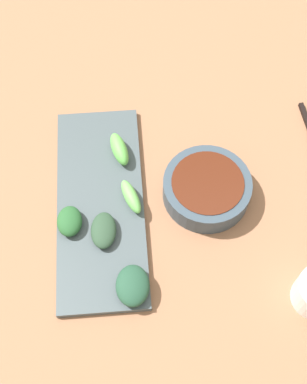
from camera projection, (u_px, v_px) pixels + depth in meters
The scene contains 8 objects.
tabletop at pixel (142, 202), 0.89m from camera, with size 2.10×2.10×0.02m, color #976648.
sauce_bowl at pixel (207, 189), 0.86m from camera, with size 0.15×0.15×0.04m.
serving_plate at pixel (100, 204), 0.87m from camera, with size 0.14×0.37×0.01m, color #444F53.
broccoli_leafy_0 at pixel (70, 221), 0.83m from camera, with size 0.04×0.05×0.02m, color #26582C.
broccoli_leafy_1 at pixel (133, 286), 0.78m from camera, with size 0.05×0.07×0.03m, color #234934.
broccoli_stalk_2 at pixel (119, 149), 0.89m from camera, with size 0.03×0.07×0.03m, color #5FB74D.
broccoli_leafy_3 at pixel (104, 230), 0.83m from camera, with size 0.04×0.06×0.02m, color #2C4631.
broccoli_stalk_4 at pixel (131, 197), 0.85m from camera, with size 0.02×0.07×0.03m, color #69BA57.
Camera 1 is at (0.01, 0.40, 0.80)m, focal length 48.86 mm.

